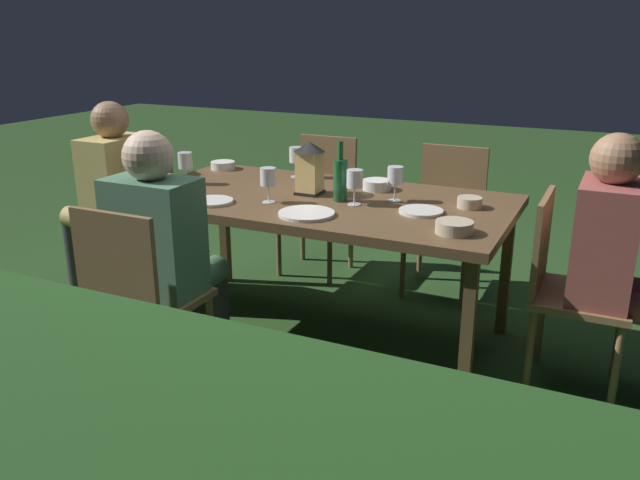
% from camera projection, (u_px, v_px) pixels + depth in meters
% --- Properties ---
extents(ground_plane, '(16.00, 16.00, 0.00)m').
position_uv_depth(ground_plane, '(320.00, 333.00, 3.44)').
color(ground_plane, '#26471E').
extents(dining_table, '(1.86, 0.98, 0.74)m').
position_uv_depth(dining_table, '(320.00, 207.00, 3.22)').
color(dining_table, brown).
rests_on(dining_table, ground).
extents(chair_side_left_b, '(0.42, 0.40, 0.87)m').
position_uv_depth(chair_side_left_b, '(320.00, 198.00, 4.22)').
color(chair_side_left_b, brown).
rests_on(chair_side_left_b, ground).
extents(chair_side_right_b, '(0.42, 0.40, 0.87)m').
position_uv_depth(chair_side_right_b, '(138.00, 294.00, 2.70)').
color(chair_side_right_b, brown).
rests_on(chair_side_right_b, ground).
extents(person_in_green, '(0.38, 0.47, 1.15)m').
position_uv_depth(person_in_green, '(165.00, 246.00, 2.82)').
color(person_in_green, '#4C7A5B').
rests_on(person_in_green, ground).
extents(chair_head_far, '(0.40, 0.42, 0.87)m').
position_uv_depth(chair_head_far, '(137.00, 218.00, 3.77)').
color(chair_head_far, brown).
rests_on(chair_head_far, ground).
extents(person_in_mustard, '(0.48, 0.38, 1.15)m').
position_uv_depth(person_in_mustard, '(108.00, 189.00, 3.80)').
color(person_in_mustard, tan).
rests_on(person_in_mustard, ground).
extents(chair_side_left_a, '(0.42, 0.40, 0.87)m').
position_uv_depth(chair_side_left_a, '(447.00, 213.00, 3.88)').
color(chair_side_left_a, brown).
rests_on(chair_side_left_a, ground).
extents(chair_head_near, '(0.40, 0.42, 0.87)m').
position_uv_depth(chair_head_near, '(565.00, 284.00, 2.81)').
color(chair_head_near, brown).
rests_on(chair_head_near, ground).
extents(person_in_rust, '(0.48, 0.38, 1.15)m').
position_uv_depth(person_in_rust, '(620.00, 258.00, 2.68)').
color(person_in_rust, '#9E4C47').
rests_on(person_in_rust, ground).
extents(lantern_centerpiece, '(0.15, 0.15, 0.27)m').
position_uv_depth(lantern_centerpiece, '(310.00, 165.00, 3.23)').
color(lantern_centerpiece, black).
rests_on(lantern_centerpiece, dining_table).
extents(green_bottle_on_table, '(0.07, 0.07, 0.29)m').
position_uv_depth(green_bottle_on_table, '(340.00, 179.00, 3.11)').
color(green_bottle_on_table, '#195128').
rests_on(green_bottle_on_table, dining_table).
extents(wine_glass_a, '(0.08, 0.08, 0.17)m').
position_uv_depth(wine_glass_a, '(296.00, 156.00, 3.60)').
color(wine_glass_a, silver).
rests_on(wine_glass_a, dining_table).
extents(wine_glass_b, '(0.08, 0.08, 0.17)m').
position_uv_depth(wine_glass_b, '(268.00, 179.00, 3.08)').
color(wine_glass_b, silver).
rests_on(wine_glass_b, dining_table).
extents(wine_glass_c, '(0.08, 0.08, 0.17)m').
position_uv_depth(wine_glass_c, '(355.00, 181.00, 3.04)').
color(wine_glass_c, silver).
rests_on(wine_glass_c, dining_table).
extents(wine_glass_d, '(0.08, 0.08, 0.17)m').
position_uv_depth(wine_glass_d, '(395.00, 177.00, 3.10)').
color(wine_glass_d, silver).
rests_on(wine_glass_d, dining_table).
extents(wine_glass_e, '(0.08, 0.08, 0.17)m').
position_uv_depth(wine_glass_e, '(185.00, 162.00, 3.45)').
color(wine_glass_e, silver).
rests_on(wine_glass_e, dining_table).
extents(plate_a, '(0.20, 0.20, 0.01)m').
position_uv_depth(plate_a, '(421.00, 211.00, 2.94)').
color(plate_a, silver).
rests_on(plate_a, dining_table).
extents(plate_b, '(0.25, 0.25, 0.01)m').
position_uv_depth(plate_b, '(307.00, 214.00, 2.90)').
color(plate_b, white).
rests_on(plate_b, dining_table).
extents(plate_c, '(0.20, 0.20, 0.01)m').
position_uv_depth(plate_c, '(212.00, 201.00, 3.11)').
color(plate_c, silver).
rests_on(plate_c, dining_table).
extents(bowl_olives, '(0.15, 0.15, 0.05)m').
position_uv_depth(bowl_olives, '(377.00, 185.00, 3.34)').
color(bowl_olives, silver).
rests_on(bowl_olives, dining_table).
extents(bowl_bread, '(0.15, 0.15, 0.05)m').
position_uv_depth(bowl_bread, '(454.00, 227.00, 2.64)').
color(bowl_bread, '#BCAD8E').
rests_on(bowl_bread, dining_table).
extents(bowl_salad, '(0.11, 0.11, 0.05)m').
position_uv_depth(bowl_salad, '(470.00, 202.00, 3.02)').
color(bowl_salad, '#BCAD8E').
rests_on(bowl_salad, dining_table).
extents(bowl_dip, '(0.14, 0.14, 0.05)m').
position_uv_depth(bowl_dip, '(223.00, 165.00, 3.83)').
color(bowl_dip, silver).
rests_on(bowl_dip, dining_table).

